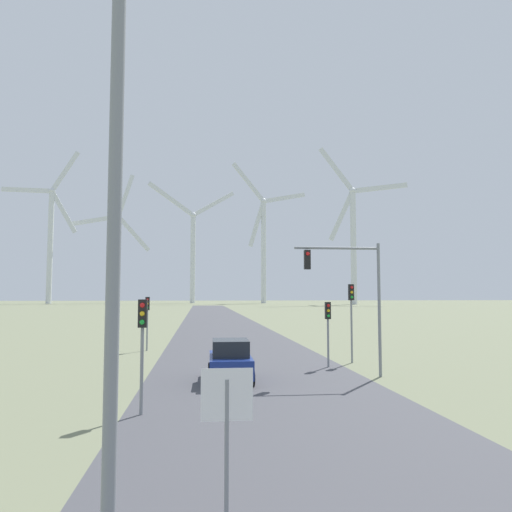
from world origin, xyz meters
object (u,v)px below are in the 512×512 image
at_px(traffic_light_post_mid_left, 147,311).
at_px(wind_turbine_center, 193,246).
at_px(wind_turbine_far_right, 353,233).
at_px(car_approaching, 230,360).
at_px(wind_turbine_left, 118,248).
at_px(traffic_light_post_near_right, 328,319).
at_px(traffic_light_post_near_left, 142,330).
at_px(stop_sign_near, 227,421).
at_px(streetlamp, 116,125).
at_px(traffic_light_mast_overhead, 351,282).
at_px(wind_turbine_right, 264,239).
at_px(traffic_light_post_mid_right, 351,305).
at_px(wind_turbine_far_left, 51,234).

xyz_separation_m(traffic_light_post_mid_left, wind_turbine_center, (0.19, 183.50, 22.32)).
bearing_deg(wind_turbine_far_right, car_approaching, -109.31).
height_order(traffic_light_post_mid_left, wind_turbine_left, wind_turbine_left).
xyz_separation_m(traffic_light_post_near_right, wind_turbine_center, (-10.11, 192.23, 22.49)).
xyz_separation_m(traffic_light_post_near_left, wind_turbine_far_right, (59.09, 165.28, 24.29)).
relative_size(stop_sign_near, traffic_light_post_near_right, 0.79).
distance_m(traffic_light_post_near_right, wind_turbine_left, 203.12).
height_order(car_approaching, wind_turbine_left, wind_turbine_left).
xyz_separation_m(streetlamp, wind_turbine_far_right, (58.35, 175.26, 20.98)).
relative_size(traffic_light_mast_overhead, wind_turbine_left, 0.11).
distance_m(traffic_light_post_near_left, car_approaching, 6.77).
bearing_deg(traffic_light_mast_overhead, wind_turbine_far_right, 72.46).
bearing_deg(wind_turbine_far_right, streetlamp, -108.41).
bearing_deg(wind_turbine_center, stop_sign_near, -88.96).
bearing_deg(wind_turbine_right, stop_sign_near, -97.40).
relative_size(streetlamp, stop_sign_near, 3.55).
height_order(traffic_light_post_near_left, wind_turbine_left, wind_turbine_left).
relative_size(wind_turbine_left, wind_turbine_center, 1.12).
xyz_separation_m(stop_sign_near, wind_turbine_far_right, (56.83, 173.89, 25.10)).
distance_m(traffic_light_post_mid_left, wind_turbine_right, 180.55).
bearing_deg(wind_turbine_right, traffic_light_post_mid_left, -99.77).
distance_m(traffic_light_mast_overhead, car_approaching, 6.64).
xyz_separation_m(wind_turbine_center, wind_turbine_right, (30.17, -7.25, 2.46)).
distance_m(traffic_light_post_mid_right, wind_turbine_right, 186.08).
height_order(traffic_light_post_near_right, wind_turbine_far_left, wind_turbine_far_left).
distance_m(traffic_light_post_near_left, traffic_light_post_mid_left, 18.32).
relative_size(traffic_light_post_mid_left, wind_turbine_far_left, 0.06).
distance_m(traffic_light_mast_overhead, wind_turbine_center, 196.89).
relative_size(wind_turbine_far_left, wind_turbine_far_right, 1.05).
bearing_deg(traffic_light_post_near_left, wind_turbine_far_left, 106.99).
xyz_separation_m(streetlamp, wind_turbine_far_left, (-59.82, 203.34, 22.44)).
height_order(wind_turbine_center, wind_turbine_right, wind_turbine_right).
relative_size(streetlamp, traffic_light_post_near_right, 2.79).
height_order(traffic_light_post_near_left, wind_turbine_right, wind_turbine_right).
xyz_separation_m(traffic_light_post_near_left, wind_turbine_far_left, (-59.08, 193.36, 25.75)).
bearing_deg(stop_sign_near, traffic_light_post_mid_left, 98.46).
relative_size(traffic_light_mast_overhead, car_approaching, 1.50).
bearing_deg(traffic_light_post_mid_right, traffic_light_post_near_left, -133.29).
bearing_deg(traffic_light_mast_overhead, wind_turbine_right, 83.99).
bearing_deg(wind_turbine_far_right, stop_sign_near, -108.10).
bearing_deg(streetlamp, traffic_light_post_near_right, 68.13).
relative_size(traffic_light_post_mid_right, wind_turbine_left, 0.08).
bearing_deg(wind_turbine_right, car_approaching, -97.68).
distance_m(stop_sign_near, traffic_light_post_mid_left, 27.16).
distance_m(wind_turbine_far_left, wind_turbine_left, 28.37).
distance_m(traffic_light_post_near_right, wind_turbine_far_right, 165.58).
bearing_deg(wind_turbine_left, streetlamp, -80.78).
relative_size(traffic_light_mast_overhead, wind_turbine_right, 0.10).
distance_m(streetlamp, traffic_light_post_near_right, 21.29).
height_order(streetlamp, wind_turbine_far_right, wind_turbine_far_right).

